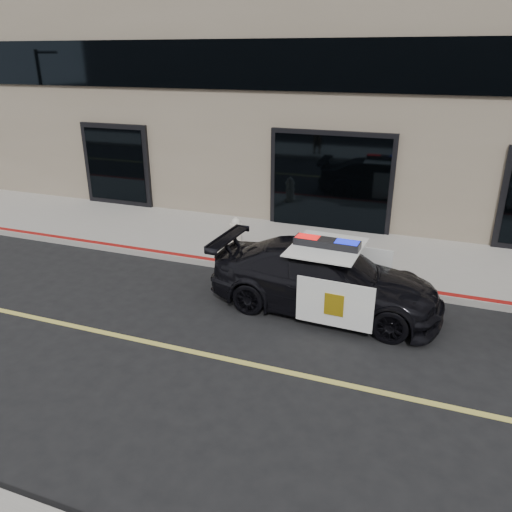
% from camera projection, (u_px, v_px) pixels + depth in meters
% --- Properties ---
extents(ground, '(120.00, 120.00, 0.00)m').
position_uv_depth(ground, '(291.00, 373.00, 8.02)').
color(ground, black).
rests_on(ground, ground).
extents(sidewalk_n, '(60.00, 3.50, 0.15)m').
position_uv_depth(sidewalk_n, '(351.00, 255.00, 12.55)').
color(sidewalk_n, gray).
rests_on(sidewalk_n, ground).
extents(building_n, '(60.00, 7.00, 12.00)m').
position_uv_depth(building_n, '(398.00, 10.00, 14.89)').
color(building_n, '#756856').
rests_on(building_n, ground).
extents(police_car, '(2.32, 4.72, 1.49)m').
position_uv_depth(police_car, '(325.00, 278.00, 9.82)').
color(police_car, black).
rests_on(police_car, ground).
extents(fire_hydrant, '(0.37, 0.52, 0.82)m').
position_uv_depth(fire_hydrant, '(236.00, 234.00, 12.63)').
color(fire_hydrant, silver).
rests_on(fire_hydrant, sidewalk_n).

